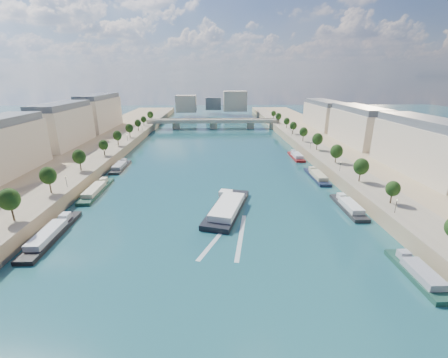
{
  "coord_description": "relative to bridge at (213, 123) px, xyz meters",
  "views": [
    {
      "loc": [
        0.19,
        -32.25,
        42.57
      ],
      "look_at": [
        3.97,
        77.13,
        5.0
      ],
      "focal_mm": 24.0,
      "sensor_mm": 36.0,
      "label": 1
    }
  ],
  "objects": [
    {
      "name": "ground",
      "position": [
        0.0,
        -126.49,
        -5.08
      ],
      "size": [
        700.0,
        700.0,
        0.0
      ],
      "primitive_type": "plane",
      "color": "#0E353D",
      "rests_on": "ground"
    },
    {
      "name": "quay_left",
      "position": [
        -72.0,
        -126.49,
        -2.58
      ],
      "size": [
        44.0,
        520.0,
        5.0
      ],
      "primitive_type": "cube",
      "color": "#9E8460",
      "rests_on": "ground"
    },
    {
      "name": "quay_right",
      "position": [
        72.0,
        -126.49,
        -2.58
      ],
      "size": [
        44.0,
        520.0,
        5.0
      ],
      "primitive_type": "cube",
      "color": "#9E8460",
      "rests_on": "ground"
    },
    {
      "name": "pave_left",
      "position": [
        -57.0,
        -126.49,
        -0.03
      ],
      "size": [
        14.0,
        520.0,
        0.1
      ],
      "primitive_type": "cube",
      "color": "gray",
      "rests_on": "quay_left"
    },
    {
      "name": "pave_right",
      "position": [
        57.0,
        -126.49,
        -0.03
      ],
      "size": [
        14.0,
        520.0,
        0.1
      ],
      "primitive_type": "cube",
      "color": "gray",
      "rests_on": "quay_right"
    },
    {
      "name": "trees_left",
      "position": [
        -55.0,
        -124.49,
        5.39
      ],
      "size": [
        4.8,
        268.8,
        8.26
      ],
      "color": "#382B1E",
      "rests_on": "ground"
    },
    {
      "name": "trees_right",
      "position": [
        55.0,
        -116.49,
        5.39
      ],
      "size": [
        4.8,
        268.8,
        8.26
      ],
      "color": "#382B1E",
      "rests_on": "ground"
    },
    {
      "name": "lamps_left",
      "position": [
        -52.5,
        -136.49,
        2.7
      ],
      "size": [
        0.36,
        200.36,
        4.28
      ],
      "color": "black",
      "rests_on": "ground"
    },
    {
      "name": "lamps_right",
      "position": [
        52.5,
        -121.49,
        2.7
      ],
      "size": [
        0.36,
        200.36,
        4.28
      ],
      "color": "black",
      "rests_on": "ground"
    },
    {
      "name": "buildings_left",
      "position": [
        -85.0,
        -114.49,
        11.37
      ],
      "size": [
        16.0,
        226.0,
        23.2
      ],
      "color": "#C3B096",
      "rests_on": "ground"
    },
    {
      "name": "buildings_right",
      "position": [
        85.0,
        -114.49,
        11.37
      ],
      "size": [
        16.0,
        226.0,
        23.2
      ],
      "color": "#C3B096",
      "rests_on": "ground"
    },
    {
      "name": "skyline",
      "position": [
        3.19,
        93.03,
        9.57
      ],
      "size": [
        79.0,
        42.0,
        22.0
      ],
      "color": "#C3B096",
      "rests_on": "ground"
    },
    {
      "name": "bridge",
      "position": [
        0.0,
        0.0,
        0.0
      ],
      "size": [
        112.0,
        12.0,
        8.15
      ],
      "color": "#C1B79E",
      "rests_on": "ground"
    },
    {
      "name": "tour_barge",
      "position": [
        4.34,
        -167.87,
        -3.83
      ],
      "size": [
        17.65,
        32.67,
        4.26
      ],
      "rotation": [
        0.0,
        0.0,
        -0.29
      ],
      "color": "black",
      "rests_on": "ground"
    },
    {
      "name": "wake",
      "position": [
        4.34,
        -184.38,
        -5.06
      ],
      "size": [
        14.98,
        25.83,
        0.04
      ],
      "color": "silver",
      "rests_on": "ground"
    },
    {
      "name": "moored_barges_left",
      "position": [
        -45.5,
        -184.23,
        -4.24
      ],
      "size": [
        5.0,
        155.65,
        3.6
      ],
      "color": "#1A2039",
      "rests_on": "ground"
    },
    {
      "name": "moored_barges_right",
      "position": [
        45.5,
        -150.52,
        -4.24
      ],
      "size": [
        5.0,
        122.96,
        3.6
      ],
      "color": "#1B4336",
      "rests_on": "ground"
    }
  ]
}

